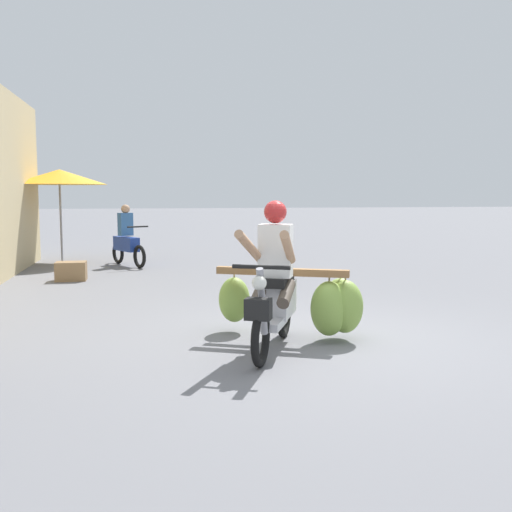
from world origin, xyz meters
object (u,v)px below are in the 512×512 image
at_px(motorbike_main_loaded, 297,297).
at_px(motorbike_distant_ahead_left, 127,241).
at_px(produce_crate, 71,271).
at_px(market_umbrella_near_shop, 59,177).

height_order(motorbike_main_loaded, motorbike_distant_ahead_left, motorbike_main_loaded).
bearing_deg(motorbike_main_loaded, produce_crate, 119.79).
xyz_separation_m(motorbike_main_loaded, market_umbrella_near_shop, (-3.63, 8.46, 1.52)).
xyz_separation_m(motorbike_distant_ahead_left, market_umbrella_near_shop, (-1.56, 0.94, 1.47)).
height_order(motorbike_distant_ahead_left, produce_crate, motorbike_distant_ahead_left).
distance_m(market_umbrella_near_shop, produce_crate, 3.68).
xyz_separation_m(market_umbrella_near_shop, produce_crate, (0.58, -3.13, -1.86)).
relative_size(motorbike_main_loaded, motorbike_distant_ahead_left, 1.36).
height_order(motorbike_main_loaded, market_umbrella_near_shop, market_umbrella_near_shop).
height_order(motorbike_distant_ahead_left, market_umbrella_near_shop, market_umbrella_near_shop).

